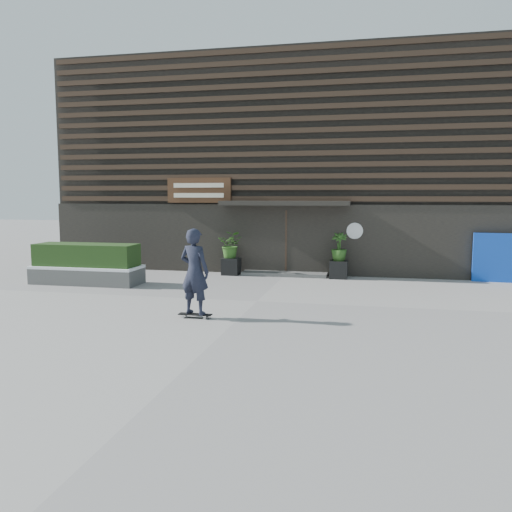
% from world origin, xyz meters
% --- Properties ---
extents(ground, '(80.00, 80.00, 0.00)m').
position_xyz_m(ground, '(0.00, 0.00, 0.00)').
color(ground, gray).
rests_on(ground, ground).
extents(entrance_step, '(3.00, 0.80, 0.12)m').
position_xyz_m(entrance_step, '(0.00, 4.60, 0.06)').
color(entrance_step, '#4A4A48').
rests_on(entrance_step, ground).
extents(planter_pot_left, '(0.60, 0.60, 0.60)m').
position_xyz_m(planter_pot_left, '(-1.90, 4.40, 0.30)').
color(planter_pot_left, black).
rests_on(planter_pot_left, ground).
extents(bamboo_left, '(0.86, 0.75, 0.96)m').
position_xyz_m(bamboo_left, '(-1.90, 4.40, 1.08)').
color(bamboo_left, '#2D591E').
rests_on(bamboo_left, planter_pot_left).
extents(planter_pot_right, '(0.60, 0.60, 0.60)m').
position_xyz_m(planter_pot_right, '(1.90, 4.40, 0.30)').
color(planter_pot_right, black).
rests_on(planter_pot_right, ground).
extents(bamboo_right, '(0.54, 0.54, 0.96)m').
position_xyz_m(bamboo_right, '(1.90, 4.40, 1.08)').
color(bamboo_right, '#2D591E').
rests_on(bamboo_right, planter_pot_right).
extents(raised_bed, '(3.50, 1.20, 0.50)m').
position_xyz_m(raised_bed, '(-5.94, 1.60, 0.25)').
color(raised_bed, '#494946').
rests_on(raised_bed, ground).
extents(snow_layer, '(3.50, 1.20, 0.08)m').
position_xyz_m(snow_layer, '(-5.94, 1.60, 0.54)').
color(snow_layer, white).
rests_on(snow_layer, raised_bed).
extents(hedge, '(3.30, 1.00, 0.70)m').
position_xyz_m(hedge, '(-5.94, 1.60, 0.93)').
color(hedge, '#1B3513').
rests_on(hedge, snow_layer).
extents(blue_tarp, '(1.71, 0.19, 1.60)m').
position_xyz_m(blue_tarp, '(7.09, 4.70, 0.80)').
color(blue_tarp, '#0D39B1').
rests_on(blue_tarp, ground).
extents(building, '(18.00, 11.00, 8.00)m').
position_xyz_m(building, '(-0.00, 9.96, 3.99)').
color(building, black).
rests_on(building, ground).
extents(skateboarder, '(0.82, 0.64, 2.08)m').
position_xyz_m(skateboarder, '(-1.00, -2.17, 1.08)').
color(skateboarder, black).
rests_on(skateboarder, ground).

